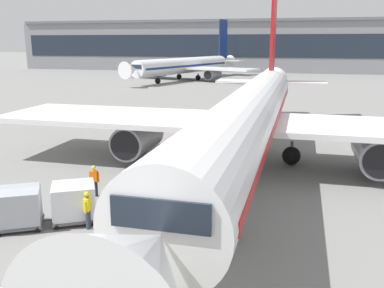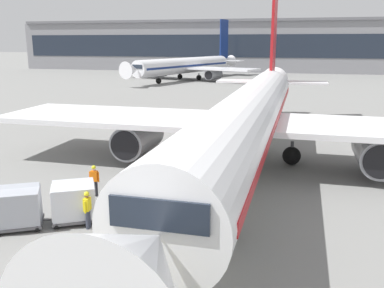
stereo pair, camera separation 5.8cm
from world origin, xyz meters
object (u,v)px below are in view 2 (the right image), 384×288
object	(u,v)px
ground_crew_by_carts	(87,207)
distant_airplane	(187,66)
belt_loader	(150,184)
safety_cone_engine_keepout	(142,171)
baggage_cart_lead	(74,201)
safety_cone_nose_mark	(148,161)
safety_cone_wingtip	(164,156)
parked_airplane	(251,116)
baggage_cart_second	(18,207)
ground_crew_by_loader	(94,179)

from	to	relation	value
ground_crew_by_carts	distant_airplane	bearing A→B (deg)	101.74
belt_loader	safety_cone_engine_keepout	xyz separation A→B (m)	(-1.91, 3.67, -0.50)
baggage_cart_lead	distant_airplane	world-z (taller)	distant_airplane
safety_cone_engine_keepout	safety_cone_nose_mark	xyz separation A→B (m)	(-0.47, 2.33, -0.06)
safety_cone_wingtip	baggage_cart_lead	bearing A→B (deg)	-94.32
parked_airplane	safety_cone_engine_keepout	size ratio (longest dim) A/B	58.55
distant_airplane	belt_loader	bearing A→B (deg)	-76.46
safety_cone_wingtip	belt_loader	bearing A→B (deg)	-77.28
baggage_cart_lead	belt_loader	bearing A→B (deg)	53.99
parked_airplane	safety_cone_wingtip	distance (m)	6.72
safety_cone_engine_keepout	distant_airplane	size ratio (longest dim) A/B	0.02
parked_airplane	ground_crew_by_carts	distance (m)	13.43
ground_crew_by_carts	safety_cone_wingtip	world-z (taller)	ground_crew_by_carts
baggage_cart_lead	safety_cone_wingtip	xyz separation A→B (m)	(0.83, 10.97, -0.64)
baggage_cart_lead	baggage_cart_second	bearing A→B (deg)	-149.10
belt_loader	safety_cone_engine_keepout	world-z (taller)	belt_loader
safety_cone_wingtip	distant_airplane	distance (m)	65.75
baggage_cart_second	safety_cone_wingtip	xyz separation A→B (m)	(2.90, 12.22, -0.64)
baggage_cart_lead	baggage_cart_second	size ratio (longest dim) A/B	1.00
baggage_cart_second	belt_loader	bearing A→B (deg)	45.72
safety_cone_engine_keepout	baggage_cart_lead	bearing A→B (deg)	-94.87
baggage_cart_lead	safety_cone_engine_keepout	size ratio (longest dim) A/B	3.58
safety_cone_wingtip	safety_cone_nose_mark	bearing A→B (deg)	-114.78
parked_airplane	ground_crew_by_loader	bearing A→B (deg)	-132.63
safety_cone_nose_mark	distant_airplane	distance (m)	67.06
parked_airplane	baggage_cart_lead	size ratio (longest dim) A/B	16.37
safety_cone_nose_mark	distant_airplane	xyz separation A→B (m)	(-14.80, 65.35, 2.82)
belt_loader	parked_airplane	bearing A→B (deg)	61.39
belt_loader	distant_airplane	bearing A→B (deg)	103.54
baggage_cart_second	safety_cone_nose_mark	size ratio (longest dim) A/B	4.24
belt_loader	safety_cone_engine_keepout	bearing A→B (deg)	117.54
belt_loader	ground_crew_by_carts	world-z (taller)	belt_loader
parked_airplane	baggage_cart_lead	distance (m)	13.42
baggage_cart_second	safety_cone_wingtip	distance (m)	12.57
belt_loader	baggage_cart_second	size ratio (longest dim) A/B	1.85
parked_airplane	safety_cone_nose_mark	xyz separation A→B (m)	(-6.66, -1.84, -3.11)
baggage_cart_lead	safety_cone_nose_mark	world-z (taller)	baggage_cart_lead
ground_crew_by_carts	safety_cone_engine_keepout	distance (m)	7.73
ground_crew_by_loader	baggage_cart_lead	bearing A→B (deg)	-79.32
baggage_cart_second	distant_airplane	bearing A→B (deg)	99.40
ground_crew_by_carts	baggage_cart_lead	bearing A→B (deg)	150.83
safety_cone_nose_mark	safety_cone_engine_keepout	bearing A→B (deg)	-78.53
baggage_cart_lead	distant_airplane	distance (m)	76.27
parked_airplane	belt_loader	bearing A→B (deg)	-118.61
ground_crew_by_carts	safety_cone_engine_keepout	xyz separation A→B (m)	(-0.39, 7.70, -0.62)
baggage_cart_second	safety_cone_engine_keepout	xyz separation A→B (m)	(2.68, 8.38, -0.62)
baggage_cart_second	ground_crew_by_carts	world-z (taller)	baggage_cart_second
safety_cone_wingtip	safety_cone_engine_keepout	bearing A→B (deg)	-93.29
ground_crew_by_loader	ground_crew_by_carts	size ratio (longest dim) A/B	1.00
safety_cone_nose_mark	safety_cone_wingtip	bearing A→B (deg)	65.22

